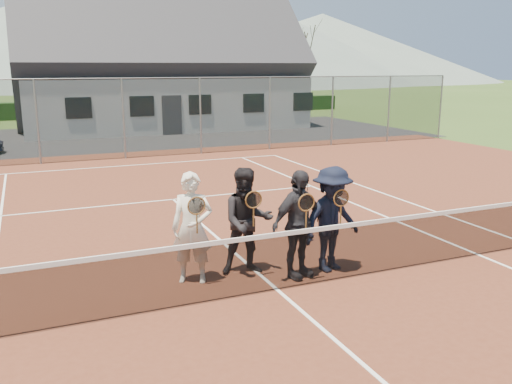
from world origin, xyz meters
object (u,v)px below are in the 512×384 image
at_px(tennis_net, 278,259).
at_px(player_d, 332,219).
at_px(clubhouse, 161,56).
at_px(player_c, 298,224).
at_px(player_b, 247,221).
at_px(player_a, 192,228).

height_order(tennis_net, player_d, player_d).
bearing_deg(clubhouse, player_c, -98.32).
bearing_deg(tennis_net, player_b, 99.18).
bearing_deg(clubhouse, player_d, -96.76).
bearing_deg(player_b, player_a, -179.26).
relative_size(tennis_net, clubhouse, 0.75).
bearing_deg(player_b, clubhouse, 79.84).
distance_m(player_c, player_d, 0.66).
xyz_separation_m(clubhouse, player_d, (-2.79, -23.56, -3.07)).
bearing_deg(clubhouse, player_b, -100.16).
relative_size(player_c, player_d, 1.00).
xyz_separation_m(tennis_net, player_b, (-0.14, 0.89, 0.38)).
height_order(clubhouse, player_d, clubhouse).
bearing_deg(player_a, clubhouse, 77.57).
height_order(tennis_net, clubhouse, clubhouse).
distance_m(player_a, player_b, 0.95).
xyz_separation_m(clubhouse, player_c, (-3.45, -23.60, -3.07)).
distance_m(tennis_net, clubhouse, 24.57).
xyz_separation_m(clubhouse, player_b, (-4.14, -23.11, -3.07)).
bearing_deg(player_d, player_c, -176.08).
relative_size(clubhouse, player_a, 8.67).
relative_size(player_a, player_b, 1.00).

